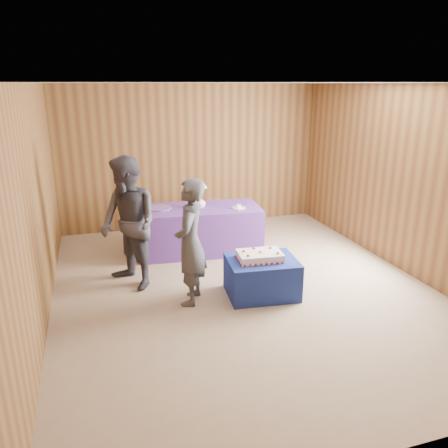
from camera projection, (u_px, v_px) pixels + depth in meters
name	position (u px, v px, depth m)	size (l,w,h in m)	color
ground	(243.00, 288.00, 6.03)	(6.00, 6.00, 0.00)	gray
room_shell	(245.00, 158.00, 5.47)	(5.04, 6.04, 2.72)	brown
cake_table	(262.00, 277.00, 5.78)	(0.90, 0.70, 0.50)	navy
serving_table	(199.00, 229.00, 7.26)	(2.00, 0.90, 0.75)	#663696
sheet_cake	(260.00, 256.00, 5.68)	(0.63, 0.46, 0.14)	white
vase	(200.00, 202.00, 7.10)	(0.19, 0.19, 0.19)	white
flower_spray	(200.00, 187.00, 7.02)	(0.25, 0.25, 0.19)	#356628
platter	(160.00, 208.00, 7.09)	(0.39, 0.39, 0.02)	#654D9A
plate	(239.00, 208.00, 7.11)	(0.22, 0.22, 0.01)	silver
cake_slice	(239.00, 206.00, 7.10)	(0.07, 0.06, 0.07)	white
knife	(244.00, 211.00, 6.97)	(0.26, 0.02, 0.00)	silver
guest_left	(190.00, 243.00, 5.42)	(0.59, 0.39, 1.62)	#393A43
guest_right	(129.00, 224.00, 5.82)	(0.88, 0.69, 1.81)	#36343F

